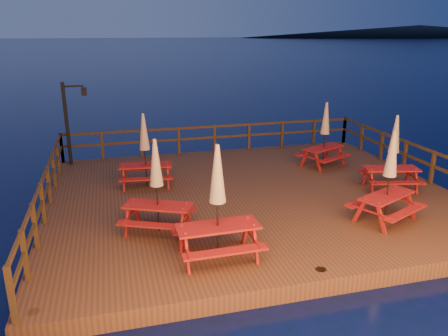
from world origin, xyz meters
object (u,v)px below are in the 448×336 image
Objects in this scene: picnic_table_0 at (157,185)px; picnic_table_1 at (325,133)px; lamp_post at (71,116)px; picnic_table_2 at (218,201)px.

picnic_table_1 is (6.46, 3.92, -0.01)m from picnic_table_0.
picnic_table_0 is at bearing -70.19° from lamp_post.
picnic_table_2 is (-5.36, -5.57, 0.12)m from picnic_table_1.
picnic_table_0 is 1.98m from picnic_table_2.
lamp_post is 8.82m from picnic_table_2.
picnic_table_2 is at bearing -67.10° from lamp_post.
lamp_post is at bearing 138.63° from picnic_table_1.
lamp_post is 1.28× the size of picnic_table_0.
picnic_table_2 is at bearing -31.72° from picnic_table_0.
lamp_post reaches higher than picnic_table_2.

